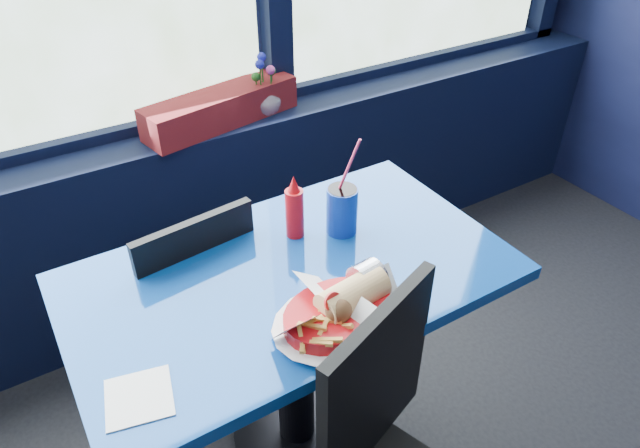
% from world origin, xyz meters
% --- Properties ---
extents(window_sill, '(5.00, 0.26, 0.80)m').
position_xyz_m(window_sill, '(0.00, 2.87, 0.40)').
color(window_sill, black).
rests_on(window_sill, ground).
extents(near_table, '(1.20, 0.70, 0.75)m').
position_xyz_m(near_table, '(0.30, 2.00, 0.57)').
color(near_table, black).
rests_on(near_table, ground).
extents(chair_near_back, '(0.43, 0.43, 0.86)m').
position_xyz_m(chair_near_back, '(0.12, 2.33, 0.49)').
color(chair_near_back, black).
rests_on(chair_near_back, ground).
extents(planter_box, '(0.64, 0.27, 0.12)m').
position_xyz_m(planter_box, '(0.48, 2.85, 0.86)').
color(planter_box, maroon).
rests_on(planter_box, window_sill).
extents(flower_vase, '(0.15, 0.15, 0.24)m').
position_xyz_m(flower_vase, '(0.66, 2.84, 0.87)').
color(flower_vase, silver).
rests_on(flower_vase, window_sill).
extents(food_basket, '(0.36, 0.36, 0.11)m').
position_xyz_m(food_basket, '(0.31, 1.76, 0.79)').
color(food_basket, '#AF0B10').
rests_on(food_basket, near_table).
extents(ketchup_bottle, '(0.05, 0.05, 0.20)m').
position_xyz_m(ketchup_bottle, '(0.39, 2.14, 0.84)').
color(ketchup_bottle, '#AF0B10').
rests_on(ketchup_bottle, near_table).
extents(soda_cup, '(0.09, 0.09, 0.31)m').
position_xyz_m(soda_cup, '(0.52, 2.08, 0.83)').
color(soda_cup, navy).
rests_on(soda_cup, near_table).
extents(napkin, '(0.17, 0.17, 0.00)m').
position_xyz_m(napkin, '(-0.18, 1.81, 0.75)').
color(napkin, white).
rests_on(napkin, near_table).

